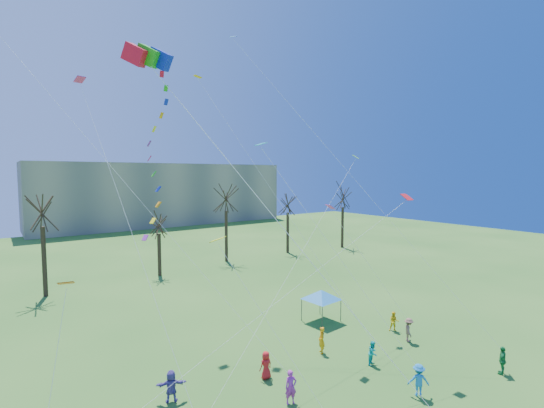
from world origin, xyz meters
TOP-DOWN VIEW (x-y plane):
  - distant_building at (22.00, 82.00)m, footprint 60.00×14.00m
  - bare_tree_row at (5.14, 35.57)m, footprint 71.40×8.96m
  - big_box_kite at (-6.56, 5.74)m, footprint 5.51×5.50m
  - canopy_tent_blue at (9.57, 12.81)m, footprint 3.59×3.59m
  - festival_crowd at (0.46, 5.07)m, footprint 25.93×10.40m
  - small_kites_aloft at (0.08, 10.98)m, footprint 25.60×16.79m

SIDE VIEW (x-z plane):
  - festival_crowd at x=0.46m, z-range -0.06..1.80m
  - canopy_tent_blue at x=9.57m, z-range 0.94..3.63m
  - bare_tree_row at x=5.14m, z-range 1.77..13.09m
  - distant_building at x=22.00m, z-range 0.00..15.00m
  - big_box_kite at x=-6.56m, z-range 3.46..22.99m
  - small_kites_aloft at x=0.08m, z-range -2.90..30.45m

